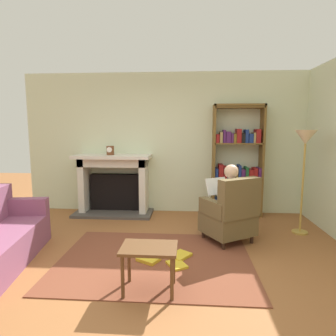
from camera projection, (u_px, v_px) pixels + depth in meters
ground at (152, 272)px, 3.34m from camera, size 14.00×14.00×0.00m
back_wall at (168, 143)px, 5.67m from camera, size 5.60×0.10×2.70m
area_rug at (155, 260)px, 3.63m from camera, size 2.40×1.80×0.01m
fireplace at (114, 183)px, 5.60m from camera, size 1.48×0.64×1.15m
mantel_clock at (110, 150)px, 5.41m from camera, size 0.14×0.14×0.17m
bookshelf at (237, 165)px, 5.42m from camera, size 0.93×0.32×2.08m
armchair_reading at (231, 214)px, 4.16m from camera, size 0.87×0.86×0.97m
seated_reader at (226, 199)px, 4.23m from camera, size 0.54×0.59×1.14m
side_table at (149, 254)px, 2.89m from camera, size 0.56×0.39×0.48m
scattered_books at (167, 259)px, 3.60m from camera, size 0.71×0.57×0.04m
floor_lamp at (305, 146)px, 4.39m from camera, size 0.32×0.32×1.62m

